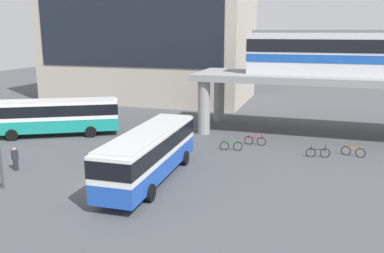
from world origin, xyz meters
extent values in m
plane|color=#47494F|center=(0.00, 10.00, 0.00)|extent=(120.00, 120.00, 0.00)
cube|color=#B2A899|center=(-10.37, 31.65, 9.12)|extent=(26.64, 14.37, 18.25)
cube|color=black|center=(-10.37, 24.42, 10.04)|extent=(23.98, 0.10, 10.22)
cube|color=gray|center=(14.91, 17.15, 5.14)|extent=(27.87, 7.45, 0.60)
cylinder|color=gray|center=(2.18, 14.23, 2.42)|extent=(1.10, 1.10, 4.84)
cylinder|color=gray|center=(2.18, 20.07, 2.42)|extent=(1.10, 1.10, 4.84)
cube|color=silver|center=(15.79, 17.15, 7.24)|extent=(20.25, 2.90, 3.60)
cube|color=#194CA5|center=(15.79, 17.15, 6.88)|extent=(20.31, 2.96, 0.70)
cube|color=black|center=(15.79, 17.15, 7.96)|extent=(20.31, 2.96, 1.10)
cube|color=slate|center=(15.79, 17.15, 9.16)|extent=(19.44, 2.61, 0.24)
cube|color=#1E4CB2|center=(2.22, 1.65, 1.05)|extent=(2.76, 11.06, 1.10)
cube|color=silver|center=(2.22, 1.65, 2.35)|extent=(2.76, 11.06, 1.50)
cube|color=black|center=(2.22, 1.65, 2.43)|extent=(2.80, 11.10, 0.96)
cube|color=silver|center=(2.22, 1.65, 3.16)|extent=(2.62, 10.50, 0.12)
cylinder|color=black|center=(0.88, 5.14, 0.50)|extent=(0.30, 1.01, 1.00)
cylinder|color=black|center=(3.38, 5.19, 0.50)|extent=(0.30, 1.01, 1.00)
cylinder|color=black|center=(1.04, -1.46, 0.50)|extent=(0.30, 1.01, 1.00)
cylinder|color=black|center=(3.54, -1.40, 0.50)|extent=(0.30, 1.01, 1.00)
cube|color=teal|center=(-10.31, 9.60, 1.05)|extent=(10.89, 7.35, 1.10)
cube|color=white|center=(-10.31, 9.60, 2.35)|extent=(10.89, 7.35, 1.50)
cube|color=black|center=(-10.31, 9.60, 2.43)|extent=(10.95, 7.40, 0.96)
cube|color=silver|center=(-10.31, 9.60, 3.16)|extent=(10.35, 6.98, 0.12)
cylinder|color=black|center=(-12.83, 6.85, 0.50)|extent=(1.01, 0.71, 1.00)
cylinder|color=black|center=(-14.00, 9.06, 0.50)|extent=(1.01, 0.71, 1.00)
cylinder|color=black|center=(-7.00, 9.93, 0.50)|extent=(1.01, 0.71, 1.00)
cylinder|color=black|center=(-8.17, 12.14, 0.50)|extent=(1.01, 0.71, 1.00)
torus|color=black|center=(15.30, 10.70, 0.34)|extent=(0.72, 0.30, 0.74)
torus|color=black|center=(14.30, 11.04, 0.34)|extent=(0.72, 0.30, 0.74)
cylinder|color=orange|center=(14.80, 10.87, 0.62)|extent=(1.01, 0.39, 0.05)
cylinder|color=orange|center=(14.30, 11.04, 0.64)|extent=(0.04, 0.04, 0.55)
cylinder|color=orange|center=(15.30, 10.70, 0.69)|extent=(0.04, 0.04, 0.65)
torus|color=black|center=(7.81, 11.73, 0.34)|extent=(0.74, 0.09, 0.74)
torus|color=black|center=(6.76, 11.78, 0.34)|extent=(0.74, 0.09, 0.74)
cylinder|color=#B21E1E|center=(7.29, 11.75, 0.62)|extent=(1.05, 0.10, 0.05)
cylinder|color=#B21E1E|center=(6.76, 11.78, 0.64)|extent=(0.04, 0.04, 0.55)
cylinder|color=#B21E1E|center=(7.81, 11.73, 0.69)|extent=(0.04, 0.04, 0.65)
torus|color=black|center=(6.23, 9.75, 0.34)|extent=(0.74, 0.19, 0.74)
torus|color=black|center=(5.19, 9.56, 0.34)|extent=(0.74, 0.19, 0.74)
cylinder|color=#1E7F33|center=(5.71, 9.65, 0.62)|extent=(1.04, 0.24, 0.05)
cylinder|color=#1E7F33|center=(5.19, 9.56, 0.64)|extent=(0.04, 0.04, 0.55)
cylinder|color=#1E7F33|center=(6.23, 9.75, 0.69)|extent=(0.04, 0.04, 0.65)
torus|color=black|center=(12.78, 9.90, 0.34)|extent=(0.73, 0.23, 0.74)
torus|color=black|center=(11.76, 9.65, 0.34)|extent=(0.73, 0.23, 0.74)
cylinder|color=black|center=(12.27, 9.77, 0.62)|extent=(1.03, 0.29, 0.05)
cylinder|color=black|center=(11.76, 9.65, 0.64)|extent=(0.04, 0.04, 0.55)
cylinder|color=black|center=(12.78, 9.90, 0.69)|extent=(0.04, 0.04, 0.65)
cylinder|color=#26262D|center=(-7.19, 0.67, 0.39)|extent=(0.32, 0.32, 0.77)
cube|color=#26262D|center=(-7.19, 0.67, 1.08)|extent=(0.43, 0.48, 0.61)
sphere|color=tan|center=(-7.19, 0.67, 1.49)|extent=(0.21, 0.21, 0.21)
camera|label=1|loc=(11.98, -20.74, 9.19)|focal=38.08mm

